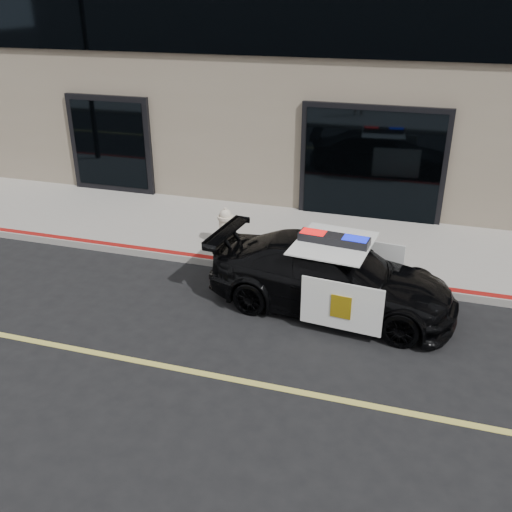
# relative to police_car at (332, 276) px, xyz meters

# --- Properties ---
(ground) EXTENTS (120.00, 120.00, 0.00)m
(ground) POSITION_rel_police_car_xyz_m (1.12, -2.51, -0.64)
(ground) COLOR black
(ground) RESTS_ON ground
(sidewalk_n) EXTENTS (60.00, 3.50, 0.15)m
(sidewalk_n) POSITION_rel_police_car_xyz_m (1.12, 2.74, -0.57)
(sidewalk_n) COLOR gray
(sidewalk_n) RESTS_ON ground
(police_car) EXTENTS (2.67, 4.75, 1.44)m
(police_car) POSITION_rel_police_car_xyz_m (0.00, 0.00, 0.00)
(police_car) COLOR black
(police_car) RESTS_ON ground
(fire_hydrant) EXTENTS (0.40, 0.56, 0.88)m
(fire_hydrant) POSITION_rel_police_car_xyz_m (-2.62, 1.72, -0.08)
(fire_hydrant) COLOR beige
(fire_hydrant) RESTS_ON sidewalk_n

